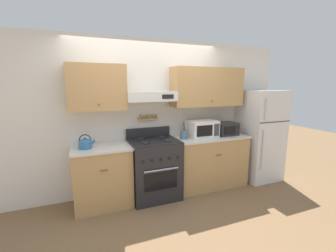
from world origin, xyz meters
The scene contains 10 objects.
ground_plane centered at (0.00, 0.00, 0.00)m, with size 16.00×16.00×0.00m, color brown.
wall_back centered at (0.10, 0.58, 1.43)m, with size 5.20×0.46×2.55m.
counter_left centered at (-0.81, 0.31, 0.46)m, with size 0.85×0.61×0.92m.
counter_right centered at (1.05, 0.31, 0.46)m, with size 1.34×0.61×0.92m.
stove_range centered at (0.00, 0.27, 0.48)m, with size 0.76×0.68×1.10m.
refrigerator centered at (2.15, 0.26, 0.86)m, with size 0.70×0.70×1.72m.
tea_kettle centered at (-1.02, 0.30, 0.99)m, with size 0.24×0.19×0.21m.
microwave centered at (0.91, 0.32, 1.06)m, with size 0.49×0.35×0.29m.
utensil_crock centered at (0.54, 0.30, 1.00)m, with size 0.12×0.12×0.30m.
toaster_oven centered at (1.38, 0.30, 1.03)m, with size 0.38×0.32×0.23m.
Camera 1 is at (-1.07, -3.02, 1.81)m, focal length 24.00 mm.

